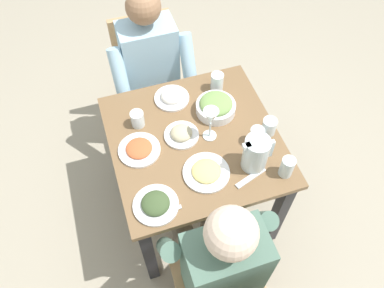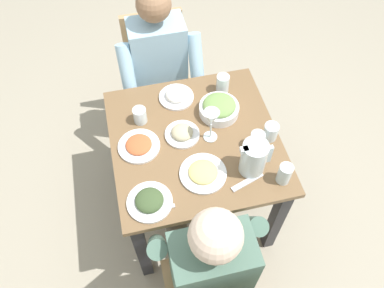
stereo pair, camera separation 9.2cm
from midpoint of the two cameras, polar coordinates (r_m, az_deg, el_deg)
name	(u,v)px [view 2 (the right image)]	position (r m, az deg, el deg)	size (l,w,h in m)	color
ground_plane	(194,201)	(2.53, 1.40, -8.59)	(8.00, 8.00, 0.00)	#9E937F
dining_table	(195,153)	(2.03, 1.73, -1.34)	(0.84, 0.84, 0.70)	brown
chair_far	(158,70)	(2.58, -4.09, 10.90)	(0.40, 0.40, 0.85)	tan
diner_near	(205,254)	(1.74, 3.58, -16.04)	(0.48, 0.53, 1.15)	#4C6B5B
diner_far	(162,76)	(2.33, -3.34, 10.08)	(0.48, 0.53, 1.15)	#9EC6E0
water_pitcher	(254,158)	(1.78, 10.64, -2.09)	(0.16, 0.12, 0.19)	silver
salad_bowl	(219,108)	(2.01, 5.38, 5.36)	(0.21, 0.21, 0.09)	white
plate_fries	(203,173)	(1.81, 3.13, -4.34)	(0.22, 0.22, 0.04)	white
plate_rice_curry	(139,145)	(1.90, -6.54, -0.26)	(0.21, 0.21, 0.04)	white
plate_yoghurt	(176,96)	(2.09, -1.08, 7.18)	(0.19, 0.19, 0.06)	white
plate_dolmas	(150,201)	(1.74, -4.82, -8.51)	(0.21, 0.21, 0.05)	white
plate_beans	(182,133)	(1.93, -0.11, 1.59)	(0.18, 0.18, 0.05)	white
water_glass_near_right	(285,174)	(1.81, 15.04, -4.34)	(0.06, 0.06, 0.11)	silver
water_glass_near_left	(140,115)	(1.98, -6.44, 4.21)	(0.07, 0.07, 0.09)	silver
water_glass_far_left	(271,132)	(1.95, 12.97, 1.76)	(0.07, 0.07, 0.09)	silver
water_glass_far_right	(257,140)	(1.90, 11.03, 0.48)	(0.07, 0.07, 0.10)	silver
water_glass_by_pitcher	(223,84)	(2.11, 5.86, 8.90)	(0.07, 0.07, 0.11)	silver
wine_glass	(211,120)	(1.83, 4.35, 3.59)	(0.08, 0.08, 0.20)	silver
fork_near	(247,182)	(1.82, 9.67, -5.61)	(0.17, 0.03, 0.01)	silver
knife_near	(155,209)	(1.73, -4.06, -9.74)	(0.18, 0.02, 0.01)	silver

